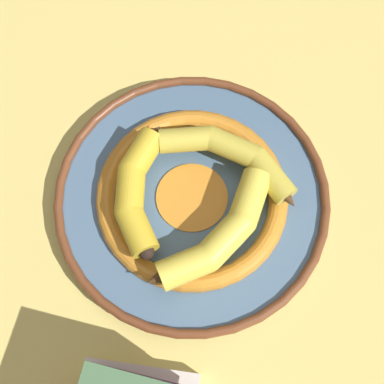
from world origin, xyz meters
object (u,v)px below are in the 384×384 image
Objects in this scene: decorative_bowl at (192,198)px; banana_c at (136,188)px; banana_a at (218,237)px; banana_b at (232,155)px.

decorative_bowl is 2.02× the size of banana_c.
decorative_bowl is 0.08m from banana_a.
decorative_bowl is 1.92× the size of banana_a.
banana_b is at bearing 112.50° from banana_c.
banana_c is (-0.10, -0.07, 0.00)m from banana_b.
banana_a is 0.92× the size of banana_b.
banana_c is (-0.11, 0.03, -0.00)m from banana_a.
decorative_bowl is 1.77× the size of banana_b.
banana_a is (0.05, -0.05, 0.04)m from decorative_bowl.
decorative_bowl is 0.07m from banana_b.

